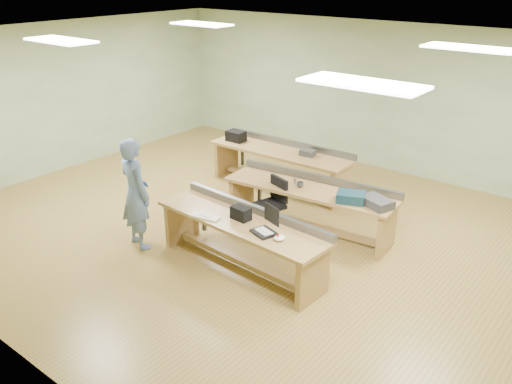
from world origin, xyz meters
TOP-DOWN VIEW (x-y plane):
  - floor at (0.00, 0.00)m, footprint 10.00×10.00m
  - ceiling at (0.00, 0.00)m, footprint 10.00×10.00m
  - wall_back at (0.00, 4.00)m, footprint 10.00×0.04m
  - wall_front at (0.00, -4.00)m, footprint 10.00×0.04m
  - wall_left at (-5.00, 0.00)m, footprint 0.04×8.00m
  - fluor_panels at (0.00, 0.00)m, footprint 6.20×3.50m
  - workbench_front at (0.55, -0.99)m, footprint 2.75×0.89m
  - workbench_mid at (0.65, 0.59)m, footprint 2.86×1.03m
  - workbench_back at (-0.82, 1.81)m, footprint 2.88×0.83m
  - person at (-1.12, -1.47)m, footprint 0.71×0.54m
  - laptop_base at (1.05, -1.14)m, footprint 0.38×0.34m
  - laptop_screen at (1.08, -1.02)m, footprint 0.30×0.11m
  - keyboard at (0.10, -1.26)m, footprint 0.45×0.23m
  - trackball_mouse at (1.31, -1.16)m, footprint 0.18×0.19m
  - camera_bag at (0.53, -0.99)m, footprint 0.28×0.20m
  - task_chair at (0.20, 0.14)m, footprint 0.61×0.61m
  - parts_bin_teal at (1.42, 0.49)m, footprint 0.50×0.44m
  - parts_bin_grey at (1.80, 0.57)m, footprint 0.54×0.44m
  - mug at (0.52, 0.49)m, footprint 0.14×0.14m
  - drinks_can at (0.37, 0.55)m, footprint 0.07×0.07m
  - storage_box_back at (-1.86, 1.70)m, footprint 0.36×0.26m
  - tray_back at (-0.24, 1.84)m, footprint 0.29×0.22m

SIDE VIEW (x-z plane):
  - floor at x=0.00m, z-range 0.00..0.00m
  - task_chair at x=0.20m, z-range -0.12..0.79m
  - workbench_front at x=0.55m, z-range 0.12..0.98m
  - workbench_mid at x=0.65m, z-range 0.12..0.98m
  - workbench_back at x=-0.82m, z-range 0.13..0.99m
  - keyboard at x=0.10m, z-range 0.75..0.77m
  - laptop_base at x=1.05m, z-range 0.75..0.78m
  - trackball_mouse at x=1.31m, z-range 0.75..0.82m
  - mug at x=0.52m, z-range 0.75..0.84m
  - drinks_can at x=0.37m, z-range 0.75..0.86m
  - tray_back at x=-0.24m, z-range 0.75..0.86m
  - parts_bin_grey at x=1.80m, z-range 0.75..0.88m
  - parts_bin_teal at x=1.42m, z-range 0.75..0.89m
  - camera_bag at x=0.53m, z-range 0.75..0.93m
  - storage_box_back at x=-1.86m, z-range 0.75..0.96m
  - person at x=-1.12m, z-range 0.00..1.73m
  - laptop_screen at x=1.08m, z-range 0.87..1.12m
  - wall_back at x=0.00m, z-range 0.00..3.00m
  - wall_front at x=0.00m, z-range 0.00..3.00m
  - wall_left at x=-5.00m, z-range 0.00..3.00m
  - fluor_panels at x=0.00m, z-range 2.96..2.99m
  - ceiling at x=0.00m, z-range 3.00..3.00m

